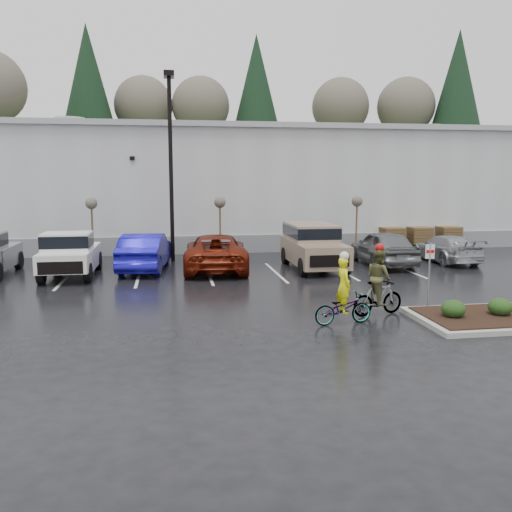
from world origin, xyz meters
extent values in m
plane|color=black|center=(0.00, 0.00, 0.00)|extent=(120.00, 120.00, 0.00)
cube|color=#BBBEC0|center=(0.00, 22.00, 3.50)|extent=(60.00, 15.00, 7.00)
cube|color=slate|center=(0.00, 14.45, 0.50)|extent=(60.00, 0.12, 1.00)
cube|color=#999B9E|center=(0.00, 22.00, 7.05)|extent=(60.50, 15.50, 0.30)
cube|color=#2B431C|center=(0.00, 45.00, 3.00)|extent=(80.00, 25.00, 6.00)
cylinder|color=black|center=(-4.00, 12.00, 4.50)|extent=(0.20, 0.20, 9.00)
cube|color=black|center=(-4.00, 12.00, 9.10)|extent=(0.50, 1.00, 0.25)
cylinder|color=#513820|center=(-8.00, 13.00, 1.40)|extent=(0.10, 0.10, 2.80)
sphere|color=#534D42|center=(-8.00, 13.00, 2.90)|extent=(0.60, 0.60, 0.60)
cylinder|color=#513820|center=(-1.50, 13.00, 1.40)|extent=(0.10, 0.10, 2.80)
sphere|color=#534D42|center=(-1.50, 13.00, 2.90)|extent=(0.60, 0.60, 0.60)
cylinder|color=#513820|center=(6.00, 13.00, 1.40)|extent=(0.10, 0.10, 2.80)
sphere|color=#534D42|center=(6.00, 13.00, 2.90)|extent=(0.60, 0.60, 0.60)
cube|color=#513820|center=(8.50, 14.00, 0.68)|extent=(1.20, 1.20, 1.35)
cube|color=#513820|center=(10.20, 14.00, 0.68)|extent=(1.20, 1.20, 1.35)
cube|color=#513820|center=(12.00, 14.00, 0.68)|extent=(1.20, 1.20, 1.35)
ellipsoid|color=#193713|center=(4.00, -1.00, 0.41)|extent=(0.70, 0.70, 0.52)
ellipsoid|color=#193713|center=(5.50, -1.00, 0.41)|extent=(0.70, 0.70, 0.52)
cylinder|color=gray|center=(3.80, 0.20, 1.10)|extent=(0.05, 0.05, 2.20)
cube|color=white|center=(3.80, 0.20, 1.95)|extent=(0.30, 0.02, 0.45)
cube|color=red|center=(3.80, 0.19, 1.95)|extent=(0.26, 0.02, 0.10)
imported|color=#130E9B|center=(-5.27, 9.60, 0.85)|extent=(2.38, 5.35, 1.70)
imported|color=#681809|center=(-2.07, 9.17, 0.83)|extent=(3.19, 6.13, 1.65)
imported|color=slate|center=(6.01, 9.22, 0.85)|extent=(2.01, 4.97, 1.69)
imported|color=#A3A6AB|center=(9.51, 9.65, 0.68)|extent=(1.98, 4.69, 1.35)
imported|color=#3F3F44|center=(0.75, -0.63, 0.46)|extent=(1.83, 0.85, 0.92)
imported|color=#E2E80C|center=(0.75, -0.63, 1.16)|extent=(0.46, 0.64, 1.62)
sphere|color=silver|center=(0.75, -0.63, 2.00)|extent=(0.27, 0.27, 0.27)
imported|color=#3F3F44|center=(2.14, 0.17, 0.54)|extent=(1.80, 0.94, 1.08)
imported|color=#4A4A27|center=(2.14, 0.17, 1.20)|extent=(0.65, 0.92, 1.70)
sphere|color=#990C0C|center=(2.14, 0.17, 2.11)|extent=(0.28, 0.28, 0.28)
camera|label=1|loc=(-4.19, -15.32, 4.27)|focal=38.00mm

